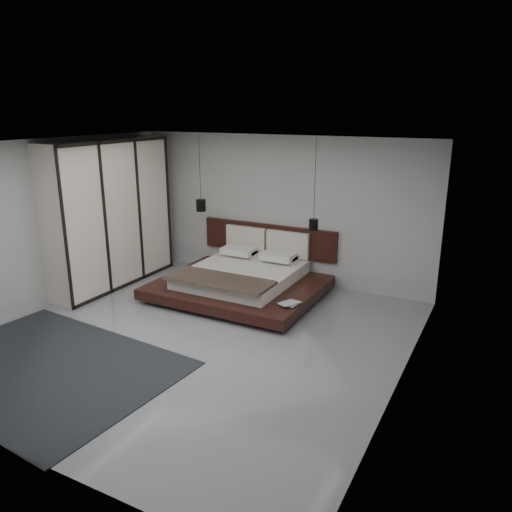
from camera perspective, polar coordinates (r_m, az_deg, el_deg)
The scene contains 13 objects.
floor at distance 7.61m, azimuth -7.14°, elevation -9.07°, with size 6.00×6.00×0.00m, color gray.
ceiling at distance 6.88m, azimuth -7.99°, elevation 12.45°, with size 6.00×6.00×0.00m, color white.
wall_back at distance 9.65m, azimuth 2.72°, elevation 5.37°, with size 6.00×6.00×0.00m, color #AFAFAD.
wall_left at distance 9.14m, azimuth -23.19°, elevation 3.39°, with size 6.00×6.00×0.00m, color #AFAFAD.
wall_right at distance 5.98m, azimuth 16.78°, elevation -2.45°, with size 6.00×6.00×0.00m, color #AFAFAD.
lattice_screen at distance 10.80m, azimuth -12.98°, elevation 5.63°, with size 0.05×0.90×2.60m, color black.
bed at distance 9.10m, azimuth -1.54°, elevation -2.57°, with size 2.84×2.42×1.09m.
book_lower at distance 8.06m, azimuth 3.45°, elevation -5.30°, with size 0.21×0.29×0.03m, color #99724C.
book_upper at distance 8.03m, azimuth 3.23°, elevation -5.19°, with size 0.21×0.29×0.02m, color #99724C.
pendant_left at distance 9.76m, azimuth -6.31°, elevation 5.81°, with size 0.19×0.19×1.45m.
pendant_right at distance 8.73m, azimuth 6.59°, elevation 3.64°, with size 0.16×0.16×1.57m.
wardrobe at distance 9.76m, azimuth -16.37°, elevation 4.63°, with size 0.66×2.78×2.73m.
rug at distance 7.26m, azimuth -23.06°, elevation -11.64°, with size 3.44×2.46×0.01m, color black.
Camera 1 is at (3.98, -5.59, 3.28)m, focal length 35.00 mm.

